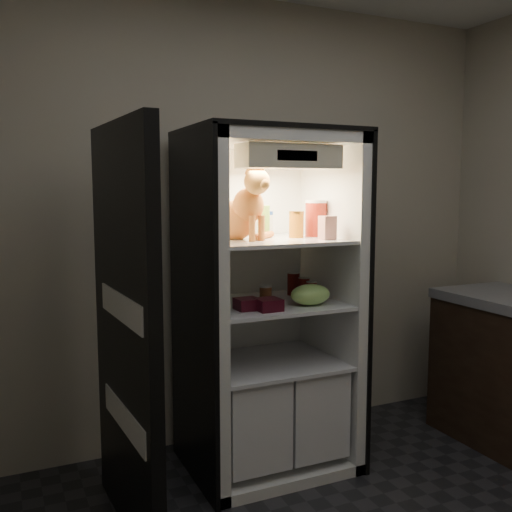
{
  "coord_description": "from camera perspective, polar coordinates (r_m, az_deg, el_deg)",
  "views": [
    {
      "loc": [
        -1.35,
        -1.45,
        1.56
      ],
      "look_at": [
        -0.09,
        1.32,
        1.2
      ],
      "focal_mm": 40.0,
      "sensor_mm": 36.0,
      "label": 1
    }
  ],
  "objects": [
    {
      "name": "soda_can_b",
      "position": [
        3.25,
        4.81,
        -3.19
      ],
      "size": [
        0.06,
        0.06,
        0.12
      ],
      "color": "black",
      "rests_on": "refrigerator"
    },
    {
      "name": "pepper_jar",
      "position": [
        3.26,
        6.0,
        3.78
      ],
      "size": [
        0.12,
        0.12,
        0.21
      ],
      "color": "#A72C16",
      "rests_on": "refrigerator"
    },
    {
      "name": "grape_bag",
      "position": [
        3.07,
        5.46,
        -3.86
      ],
      "size": [
        0.22,
        0.16,
        0.11
      ],
      "primitive_type": "ellipsoid",
      "color": "#9AD462",
      "rests_on": "refrigerator"
    },
    {
      "name": "condiment_jar",
      "position": [
        3.13,
        0.97,
        -3.79
      ],
      "size": [
        0.07,
        0.07,
        0.09
      ],
      "color": "brown",
      "rests_on": "refrigerator"
    },
    {
      "name": "berry_box_right",
      "position": [
        2.93,
        1.25,
        -4.87
      ],
      "size": [
        0.12,
        0.12,
        0.06
      ],
      "primitive_type": "cube",
      "color": "#460B19",
      "rests_on": "refrigerator"
    },
    {
      "name": "mayo_tub",
      "position": [
        3.25,
        0.81,
        3.24
      ],
      "size": [
        0.1,
        0.1,
        0.14
      ],
      "color": "white",
      "rests_on": "refrigerator"
    },
    {
      "name": "parmesan_shaker",
      "position": [
        3.16,
        0.78,
        3.47
      ],
      "size": [
        0.07,
        0.07,
        0.18
      ],
      "color": "#27912A",
      "rests_on": "refrigerator"
    },
    {
      "name": "room_shell",
      "position": [
        1.98,
        18.64,
        8.16
      ],
      "size": [
        3.6,
        3.6,
        3.6
      ],
      "color": "white",
      "rests_on": "floor"
    },
    {
      "name": "fridge_door",
      "position": [
        2.63,
        -12.9,
        -7.64
      ],
      "size": [
        0.12,
        0.87,
        1.85
      ],
      "rotation": [
        0.0,
        0.0,
        0.06
      ],
      "color": "black",
      "rests_on": "floor"
    },
    {
      "name": "soda_can_a",
      "position": [
        3.35,
        3.76,
        -2.78
      ],
      "size": [
        0.07,
        0.07,
        0.13
      ],
      "color": "black",
      "rests_on": "refrigerator"
    },
    {
      "name": "cream_carton",
      "position": [
        3.07,
        7.15,
        2.82
      ],
      "size": [
        0.07,
        0.07,
        0.13
      ],
      "primitive_type": "cube",
      "color": "silver",
      "rests_on": "refrigerator"
    },
    {
      "name": "tabby_cat",
      "position": [
        3.03,
        -1.33,
        4.51
      ],
      "size": [
        0.37,
        0.4,
        0.41
      ],
      "rotation": [
        0.0,
        0.0,
        0.3
      ],
      "color": "#BA5117",
      "rests_on": "refrigerator"
    },
    {
      "name": "salsa_jar",
      "position": [
        3.17,
        4.05,
        3.17
      ],
      "size": [
        0.08,
        0.08,
        0.15
      ],
      "color": "maroon",
      "rests_on": "refrigerator"
    },
    {
      "name": "soda_can_c",
      "position": [
        3.17,
        5.58,
        -3.55
      ],
      "size": [
        0.06,
        0.06,
        0.11
      ],
      "color": "black",
      "rests_on": "refrigerator"
    },
    {
      "name": "berry_box_left",
      "position": [
        2.95,
        -0.88,
        -4.82
      ],
      "size": [
        0.12,
        0.12,
        0.06
      ],
      "primitive_type": "cube",
      "color": "#460B19",
      "rests_on": "refrigerator"
    },
    {
      "name": "refrigerator",
      "position": [
        3.23,
        0.93,
        -7.03
      ],
      "size": [
        0.9,
        0.72,
        1.88
      ],
      "color": "white",
      "rests_on": "floor"
    }
  ]
}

